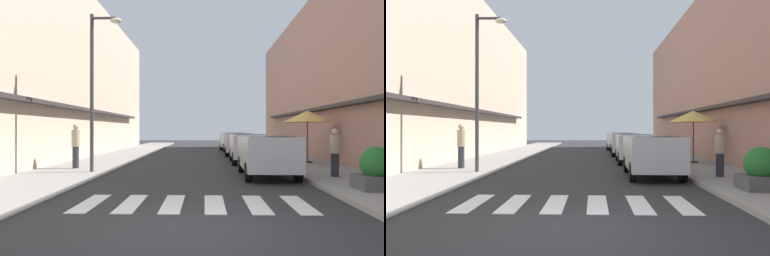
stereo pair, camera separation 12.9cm
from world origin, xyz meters
The scene contains 15 objects.
ground_plane centered at (0.00, 14.75, 0.00)m, with size 81.14×81.14×0.00m, color #2B2B2D.
sidewalk_left centered at (-5.05, 14.75, 0.06)m, with size 3.05×51.63×0.12m, color gray.
sidewalk_right centered at (5.05, 14.75, 0.06)m, with size 3.05×51.63×0.12m, color gray.
building_row_left centered at (-9.08, 15.60, 4.96)m, with size 5.50×35.19×9.93m.
building_row_right centered at (9.08, 15.60, 4.80)m, with size 5.50×35.19×9.60m.
crosswalk centered at (0.00, 2.34, 0.01)m, with size 5.20×2.20×0.01m.
parked_car_near centered at (2.48, 7.41, 0.92)m, with size 1.87×4.32×1.47m.
parked_car_mid centered at (2.48, 13.04, 0.92)m, with size 1.88×4.16×1.47m.
parked_car_far centered at (2.48, 18.58, 0.92)m, with size 1.94×4.35×1.47m.
parked_car_distant centered at (2.48, 24.10, 0.92)m, with size 1.96×4.44×1.47m.
street_lamp centered at (-3.82, 7.84, 3.70)m, with size 1.19×0.28×5.93m.
cafe_umbrella centered at (5.19, 12.13, 2.33)m, with size 2.35×2.35×2.49m.
planter_corner centered at (4.79, 3.84, 0.62)m, with size 1.05×1.05×1.13m.
pedestrian_walking_near centered at (4.64, 6.64, 0.96)m, with size 0.34×0.34×1.61m.
pedestrian_walking_far centered at (-5.04, 9.11, 1.08)m, with size 0.34×0.34×1.81m.
Camera 2 is at (0.38, -6.31, 1.69)m, focal length 35.59 mm.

